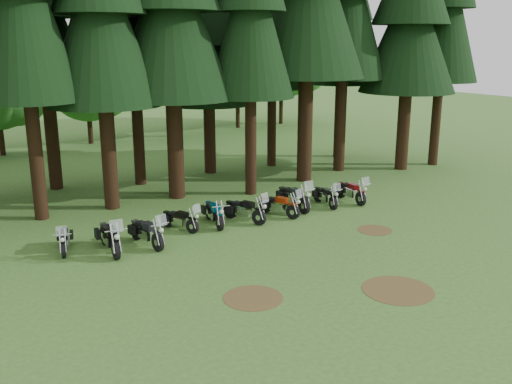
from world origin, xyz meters
The scene contains 21 objects.
ground centered at (0.00, 0.00, 0.00)m, with size 120.00×120.00×0.00m, color #356024.
pine_front_9 centered at (13.94, 7.83, 9.51)m, with size 5.44×5.44×15.89m.
pine_back_4 centered at (4.04, 13.25, 8.25)m, with size 4.94×4.94×13.78m.
decid_3 centered at (-4.71, 25.13, 4.51)m, with size 6.12×5.95×7.65m.
decid_4 centered at (1.58, 26.32, 4.37)m, with size 5.93×5.76×7.41m.
decid_5 centered at (8.29, 25.71, 6.23)m, with size 8.45×8.21×10.56m.
decid_6 centered at (14.85, 27.01, 5.20)m, with size 7.06×6.86×8.82m.
decid_7 centered at (19.46, 26.83, 6.22)m, with size 8.44×8.20×10.55m.
dirt_patch_0 centered at (-3.00, -2.00, 0.01)m, with size 1.80×1.80×0.01m, color #4C3D1E.
dirt_patch_1 centered at (4.50, 0.50, 0.01)m, with size 1.40×1.40×0.01m, color #4C3D1E.
dirt_patch_2 centered at (1.00, -4.00, 0.01)m, with size 2.20×2.20×0.01m, color #4C3D1E.
motorcycle_0 centered at (-6.56, 5.02, 0.42)m, with size 0.84×1.96×1.25m.
motorcycle_1 centered at (-5.21, 4.04, 0.52)m, with size 0.57×2.46×1.54m.
motorcycle_2 centered at (-3.84, 3.93, 0.49)m, with size 0.57×2.31×1.45m.
motorcycle_3 centered at (-2.04, 4.84, 0.42)m, with size 0.94×1.94×1.25m.
motorcycle_4 centered at (-0.54, 4.71, 0.47)m, with size 0.64×2.23×0.92m.
motorcycle_5 centered at (0.73, 4.35, 0.48)m, with size 0.98×2.23×1.42m.
motorcycle_6 centered at (2.39, 4.19, 0.46)m, with size 0.98×2.13×1.37m.
motorcycle_7 centered at (3.55, 4.69, 0.52)m, with size 0.49×2.48×1.56m.
motorcycle_8 centered at (5.13, 4.32, 0.44)m, with size 0.62×2.08×1.30m.
motorcycle_9 centered at (6.56, 4.17, 0.48)m, with size 0.54×2.27×1.42m.
Camera 1 is at (-11.50, -15.00, 7.42)m, focal length 40.00 mm.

